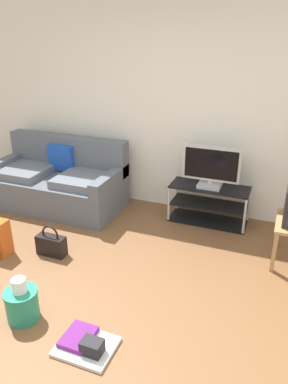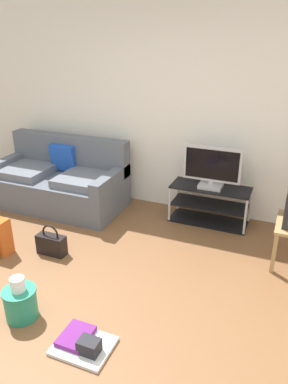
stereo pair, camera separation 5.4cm
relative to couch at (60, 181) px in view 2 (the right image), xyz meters
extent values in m
cube|color=brown|center=(1.39, -1.87, -0.34)|extent=(9.00, 9.80, 0.02)
cube|color=silver|center=(1.39, 0.58, 1.02)|extent=(9.00, 0.10, 2.70)
cube|color=#565B66|center=(0.00, -0.06, -0.12)|extent=(1.76, 0.89, 0.42)
cube|color=#565B66|center=(0.00, 0.29, 0.33)|extent=(1.76, 0.20, 0.48)
cube|color=#565B66|center=(-0.81, -0.06, 0.17)|extent=(0.14, 0.89, 0.17)
cube|color=#565B66|center=(0.81, -0.06, 0.17)|extent=(0.14, 0.89, 0.17)
cube|color=slate|center=(-0.48, -0.12, 0.14)|extent=(0.71, 0.62, 0.10)
cube|color=slate|center=(0.49, -0.12, 0.14)|extent=(0.71, 0.62, 0.10)
cube|color=blue|center=(-0.03, 0.17, 0.29)|extent=(0.36, 0.17, 0.37)
cube|color=black|center=(2.02, 0.26, 0.13)|extent=(0.96, 0.39, 0.02)
cube|color=black|center=(2.02, 0.26, -0.09)|extent=(0.92, 0.37, 0.02)
cube|color=black|center=(2.02, 0.26, -0.32)|extent=(0.96, 0.39, 0.02)
cylinder|color=#B7B7BC|center=(1.55, 0.08, -0.09)|extent=(0.03, 0.03, 0.47)
cylinder|color=#B7B7BC|center=(2.48, 0.08, -0.09)|extent=(0.03, 0.03, 0.47)
cylinder|color=#B7B7BC|center=(1.55, 0.44, -0.09)|extent=(0.03, 0.03, 0.47)
cylinder|color=#B7B7BC|center=(2.48, 0.44, -0.09)|extent=(0.03, 0.03, 0.47)
cube|color=#B2B2B7|center=(2.02, 0.24, 0.17)|extent=(0.28, 0.22, 0.05)
cube|color=#B2B2B7|center=(2.02, 0.24, 0.21)|extent=(0.05, 0.04, 0.04)
cube|color=#B2B2B7|center=(2.02, 0.24, 0.44)|extent=(0.69, 0.04, 0.42)
cube|color=black|center=(2.02, 0.21, 0.44)|extent=(0.63, 0.01, 0.36)
cube|color=#9E7A4C|center=(2.86, -0.56, -0.12)|extent=(0.04, 0.04, 0.43)
cube|color=#9E7A4C|center=(2.86, -0.05, -0.12)|extent=(0.04, 0.04, 0.43)
cylinder|color=#994116|center=(0.15, -1.22, -0.11)|extent=(0.04, 0.04, 0.32)
cube|color=black|center=(0.63, -1.12, -0.22)|extent=(0.32, 0.13, 0.22)
torus|color=black|center=(0.63, -1.12, -0.08)|extent=(0.20, 0.02, 0.20)
cylinder|color=#238466|center=(0.97, -2.04, -0.19)|extent=(0.27, 0.27, 0.27)
cylinder|color=#238466|center=(0.97, -2.04, -0.07)|extent=(0.28, 0.28, 0.02)
cylinder|color=white|center=(0.97, -2.04, -0.01)|extent=(0.12, 0.12, 0.14)
cube|color=silver|center=(1.63, -2.13, -0.32)|extent=(0.44, 0.35, 0.03)
cube|color=black|center=(1.70, -2.17, -0.25)|extent=(0.16, 0.12, 0.11)
cube|color=#661E70|center=(1.54, -2.10, -0.28)|extent=(0.22, 0.28, 0.04)
camera|label=1|loc=(2.83, -3.97, 1.91)|focal=35.08mm
camera|label=2|loc=(2.88, -3.95, 1.91)|focal=35.08mm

